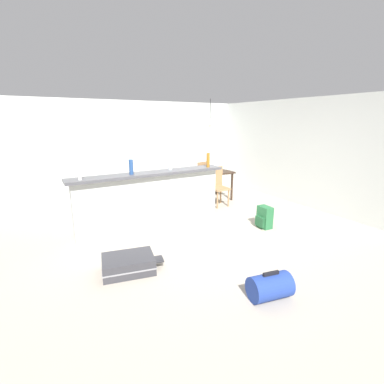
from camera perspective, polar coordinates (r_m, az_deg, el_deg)
The scene contains 16 objects.
ground_plane at distance 5.29m, azimuth 0.49°, elevation -7.88°, with size 13.00×13.00×0.05m, color #ADA393.
wall_back at distance 7.70m, azimuth -11.34°, elevation 8.77°, with size 6.60×0.10×2.50m, color silver.
wall_right at distance 7.19m, azimuth 20.75°, elevation 7.71°, with size 0.10×6.00×2.50m, color silver.
partition_half_wall at distance 5.28m, azimuth -8.36°, elevation -1.92°, with size 2.80×0.20×1.02m, color silver.
bar_countertop at distance 5.16m, azimuth -8.58°, elevation 3.80°, with size 2.96×0.40×0.05m, color #4C4C51.
bottle_white at distance 4.75m, azimuth -22.30°, elevation 3.93°, with size 0.06×0.06×0.28m, color silver.
bottle_blue at distance 4.99m, azimuth -12.49°, elevation 5.08°, with size 0.08×0.08×0.26m, color #284C89.
bottle_clear at distance 5.34m, azimuth -4.56°, elevation 6.02°, with size 0.08×0.08×0.27m, color silver.
bottle_amber at distance 5.64m, azimuth 3.35°, elevation 6.62°, with size 0.07×0.07×0.29m, color #9E661E.
dining_table at distance 7.04m, azimuth 3.47°, elevation 3.52°, with size 1.10×0.80×0.74m.
dining_chair_near_partition at distance 6.62m, azimuth 5.30°, elevation 1.61°, with size 0.41×0.41×0.93m.
dining_chair_far_side at distance 7.50m, azimuth 1.75°, elevation 3.22°, with size 0.48×0.48×0.93m.
pendant_lamp at distance 6.91m, azimuth 3.76°, elevation 14.25°, with size 0.34×0.34×0.66m.
suitcase_flat_charcoal at distance 3.96m, azimuth -12.99°, elevation -14.30°, with size 0.88×0.62×0.22m.
duffel_bag_blue at distance 3.46m, azimuth 15.81°, elevation -18.31°, with size 0.53×0.39×0.34m.
backpack_green at distance 5.46m, azimuth 14.74°, elevation -5.13°, with size 0.26×0.29×0.42m.
Camera 1 is at (-2.51, -4.20, 2.00)m, focal length 25.77 mm.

